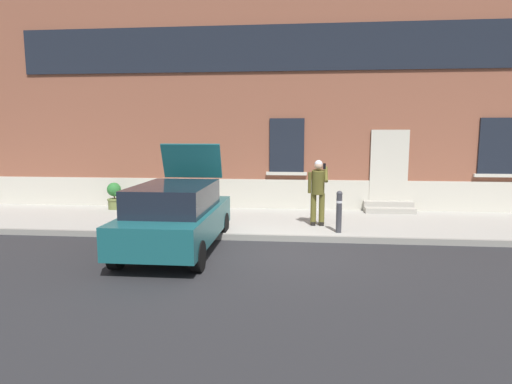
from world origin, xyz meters
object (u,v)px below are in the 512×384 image
Objects in this scene: planter_terracotta at (193,196)px; bollard_near_person at (339,210)px; hatchback_car_teal at (176,215)px; planter_olive at (114,195)px; person_on_phone at (318,188)px.

bollard_near_person is at bearing -31.08° from planter_terracotta.
bollard_near_person is 1.22× the size of planter_terracotta.
hatchback_car_teal is 5.23m from planter_olive.
bollard_near_person reaches higher than planter_olive.
planter_olive and planter_terracotta have the same top height.
bollard_near_person is 5.06m from planter_terracotta.
hatchback_car_teal is 4.16m from planter_terracotta.
hatchback_car_teal reaches higher than planter_terracotta.
bollard_near_person is at bearing 22.14° from hatchback_car_teal.
hatchback_car_teal is 4.73× the size of planter_olive.
hatchback_car_teal reaches higher than person_on_phone.
planter_olive is 2.57m from planter_terracotta.
person_on_phone is (-0.49, 0.74, 0.44)m from bollard_near_person.
planter_terracotta is at bearing 148.41° from person_on_phone.
person_on_phone is 2.03× the size of planter_olive.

